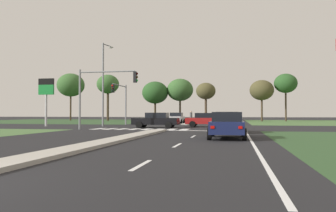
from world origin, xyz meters
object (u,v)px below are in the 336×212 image
treeline_fourth (180,90)px  treeline_sixth (286,84)px  traffic_signal_far_left (121,96)px  car_red_fifth (206,120)px  car_beige_second (228,122)px  treeline_seventh (262,90)px  car_silver_third (176,118)px  fuel_price_totem (46,91)px  street_lamp_second (104,80)px  pedestrian_at_median (191,116)px  car_navy_fourth (227,125)px  treeline_third (155,93)px  car_black_near (156,120)px  traffic_signal_near_left (102,87)px  treeline_near (71,85)px  treeline_second (108,84)px  treeline_fifth (206,91)px

treeline_fourth → treeline_sixth: 19.67m
traffic_signal_far_left → treeline_sixth: bearing=48.4°
treeline_sixth → car_red_fifth: bearing=-112.7°
car_beige_second → treeline_seventh: treeline_seventh is taller
car_silver_third → fuel_price_totem: bearing=49.1°
street_lamp_second → pedestrian_at_median: size_ratio=5.66×
car_silver_third → treeline_sixth: bearing=-136.9°
car_navy_fourth → treeline_seventh: treeline_seventh is taller
street_lamp_second → treeline_third: size_ratio=1.20×
car_black_near → traffic_signal_near_left: size_ratio=0.83×
traffic_signal_far_left → pedestrian_at_median: (7.67, 7.30, -2.40)m
street_lamp_second → fuel_price_totem: bearing=-170.3°
car_black_near → treeline_third: (-7.67, 32.35, 4.74)m
car_silver_third → treeline_seventh: treeline_seventh is taller
car_beige_second → pedestrian_at_median: size_ratio=2.75×
treeline_near → treeline_sixth: bearing=1.2°
car_black_near → treeline_fourth: size_ratio=0.56×
car_red_fifth → treeline_fourth: treeline_fourth is taller
traffic_signal_far_left → treeline_second: 26.54m
street_lamp_second → treeline_fourth: (3.74, 30.43, 0.90)m
treeline_second → treeline_seventh: (29.26, 0.67, -1.48)m
treeline_second → treeline_fifth: bearing=-5.0°
street_lamp_second → treeline_seventh: (19.08, 28.51, 0.52)m
car_black_near → fuel_price_totem: size_ratio=0.86×
car_beige_second → traffic_signal_far_left: (-13.08, 14.01, 2.74)m
car_black_near → traffic_signal_far_left: size_ratio=0.90×
traffic_signal_near_left → treeline_seventh: size_ratio=0.73×
treeline_seventh → treeline_fourth: bearing=172.9°
pedestrian_at_median → treeline_near: bearing=98.3°
treeline_third → treeline_fourth: (4.81, 0.89, 0.52)m
treeline_sixth → treeline_seventh: bearing=-167.8°
fuel_price_totem → car_navy_fourth: bearing=-36.6°
fuel_price_totem → treeline_second: size_ratio=0.59×
car_silver_third → treeline_seventh: (13.13, 15.41, 4.85)m
car_silver_third → treeline_fourth: treeline_fourth is taller
traffic_signal_near_left → treeline_third: bearing=95.9°
street_lamp_second → car_red_fifth: bearing=2.8°
car_red_fifth → treeline_seventh: bearing=164.4°
car_navy_fourth → treeline_second: size_ratio=0.50×
car_silver_third → car_navy_fourth: 30.24m
treeline_fourth → treeline_seventh: bearing=-7.1°
treeline_sixth → treeline_third: bearing=179.8°
treeline_second → treeline_seventh: bearing=1.3°
car_red_fifth → street_lamp_second: (-11.26, -0.54, 4.36)m
pedestrian_at_median → treeline_sixth: (15.04, 18.25, 5.76)m
treeline_second → treeline_seventh: size_ratio=1.21×
car_navy_fourth → treeline_sixth: bearing=78.2°
car_beige_second → treeline_sixth: treeline_sixth is taller
traffic_signal_far_left → treeline_sixth: 34.35m
car_black_near → treeline_seventh: size_ratio=0.61×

